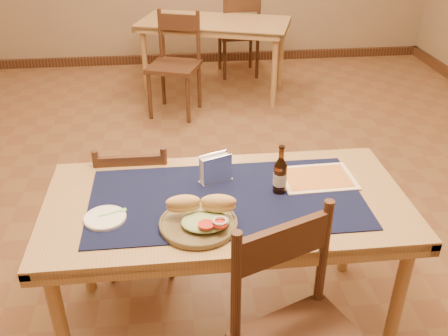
{
  "coord_description": "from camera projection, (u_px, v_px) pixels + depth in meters",
  "views": [
    {
      "loc": [
        -0.21,
        -2.63,
        1.97
      ],
      "look_at": [
        0.0,
        -0.7,
        0.85
      ],
      "focal_mm": 40.0,
      "sensor_mm": 36.0,
      "label": 1
    }
  ],
  "objects": [
    {
      "name": "side_plate",
      "position": [
        105.0,
        218.0,
        2.06
      ],
      "size": [
        0.17,
        0.17,
        0.01
      ],
      "color": "white",
      "rests_on": "placemat"
    },
    {
      "name": "baseboard",
      "position": [
        212.0,
        221.0,
        3.24
      ],
      "size": [
        6.0,
        7.0,
        0.1
      ],
      "color": "#4A2C1A",
      "rests_on": "ground"
    },
    {
      "name": "beer_bottle",
      "position": [
        280.0,
        175.0,
        2.2
      ],
      "size": [
        0.06,
        0.06,
        0.23
      ],
      "color": "#44210C",
      "rests_on": "placemat"
    },
    {
      "name": "chair_back_near",
      "position": [
        175.0,
        63.0,
        4.67
      ],
      "size": [
        0.56,
        0.56,
        0.94
      ],
      "color": "#4A2C1A",
      "rests_on": "ground"
    },
    {
      "name": "chair_main_far",
      "position": [
        137.0,
        203.0,
        2.74
      ],
      "size": [
        0.39,
        0.39,
        0.84
      ],
      "color": "#4A2C1A",
      "rests_on": "ground"
    },
    {
      "name": "back_table",
      "position": [
        214.0,
        29.0,
        5.06
      ],
      "size": [
        1.64,
        1.17,
        0.75
      ],
      "color": "#A3814D",
      "rests_on": "ground"
    },
    {
      "name": "napkin_holder",
      "position": [
        216.0,
        169.0,
        2.29
      ],
      "size": [
        0.16,
        0.11,
        0.14
      ],
      "color": "white",
      "rests_on": "placemat"
    },
    {
      "name": "placemat",
      "position": [
        226.0,
        198.0,
        2.2
      ],
      "size": [
        1.2,
        0.6,
        0.01
      ],
      "primitive_type": "cube",
      "color": "#0E1133",
      "rests_on": "main_table"
    },
    {
      "name": "sandwich_plate",
      "position": [
        201.0,
        218.0,
        2.01
      ],
      "size": [
        0.32,
        0.32,
        0.12
      ],
      "color": "brown",
      "rests_on": "placemat"
    },
    {
      "name": "menu_card",
      "position": [
        317.0,
        178.0,
        2.34
      ],
      "size": [
        0.35,
        0.26,
        0.01
      ],
      "color": "#FEE8C0",
      "rests_on": "placemat"
    },
    {
      "name": "room",
      "position": [
        209.0,
        8.0,
        2.57
      ],
      "size": [
        6.04,
        7.04,
        2.84
      ],
      "color": "brown",
      "rests_on": "ground"
    },
    {
      "name": "chair_back_far",
      "position": [
        239.0,
        33.0,
        5.6
      ],
      "size": [
        0.45,
        0.45,
        0.94
      ],
      "color": "#4A2C1A",
      "rests_on": "ground"
    },
    {
      "name": "fork",
      "position": [
        115.0,
        212.0,
        2.08
      ],
      "size": [
        0.12,
        0.05,
        0.0
      ],
      "color": "#8AE17B",
      "rests_on": "side_plate"
    },
    {
      "name": "main_table",
      "position": [
        226.0,
        214.0,
        2.24
      ],
      "size": [
        1.6,
        0.8,
        0.75
      ],
      "color": "#A3814D",
      "rests_on": "ground"
    }
  ]
}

